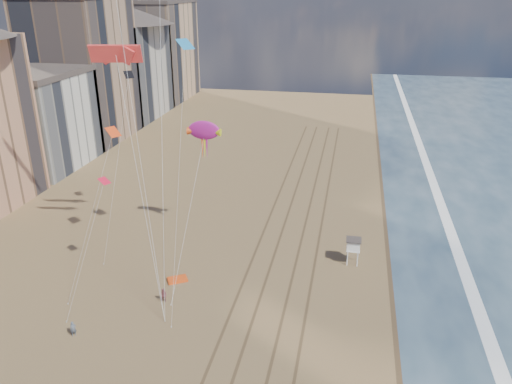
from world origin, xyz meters
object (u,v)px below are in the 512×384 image
show_kite (204,131)px  kite_flyer_a (73,329)px  kite_flyer_b (164,295)px  lifeguard_stand (353,245)px  grounded_kite (177,279)px

show_kite → kite_flyer_a: show_kite is taller
show_kite → kite_flyer_b: show_kite is taller
lifeguard_stand → grounded_kite: size_ratio=1.47×
grounded_kite → kite_flyer_b: kite_flyer_b is taller
show_kite → kite_flyer_b: (-0.52, -14.42, -13.60)m
grounded_kite → kite_flyer_b: size_ratio=1.40×
lifeguard_stand → kite_flyer_b: lifeguard_stand is taller
show_kite → kite_flyer_b: bearing=-92.1°
show_kite → kite_flyer_b: size_ratio=13.11×
lifeguard_stand → kite_flyer_b: (-18.89, -11.66, -1.66)m
lifeguard_stand → kite_flyer_b: bearing=-148.3°
grounded_kite → show_kite: size_ratio=0.11×
kite_flyer_a → kite_flyer_b: (6.27, 6.77, 0.00)m
kite_flyer_b → kite_flyer_a: bearing=-120.2°
grounded_kite → kite_flyer_a: kite_flyer_a is taller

